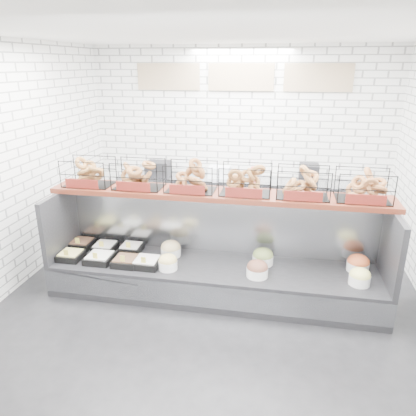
# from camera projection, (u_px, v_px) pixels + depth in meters

# --- Properties ---
(ground) EXTENTS (5.50, 5.50, 0.00)m
(ground) POSITION_uv_depth(u_px,v_px,m) (210.00, 307.00, 4.78)
(ground) COLOR black
(ground) RESTS_ON ground
(room_shell) EXTENTS (5.02, 5.51, 3.01)m
(room_shell) POSITION_uv_depth(u_px,v_px,m) (220.00, 124.00, 4.65)
(room_shell) COLOR white
(room_shell) RESTS_ON ground
(display_case) EXTENTS (4.00, 0.90, 1.20)m
(display_case) POSITION_uv_depth(u_px,v_px,m) (214.00, 268.00, 4.99)
(display_case) COLOR black
(display_case) RESTS_ON ground
(bagel_shelf) EXTENTS (4.10, 0.50, 0.40)m
(bagel_shelf) POSITION_uv_depth(u_px,v_px,m) (218.00, 181.00, 4.79)
(bagel_shelf) COLOR #45180E
(bagel_shelf) RESTS_ON display_case
(prep_counter) EXTENTS (4.00, 0.60, 1.20)m
(prep_counter) POSITION_uv_depth(u_px,v_px,m) (235.00, 203.00, 6.87)
(prep_counter) COLOR #93969B
(prep_counter) RESTS_ON ground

